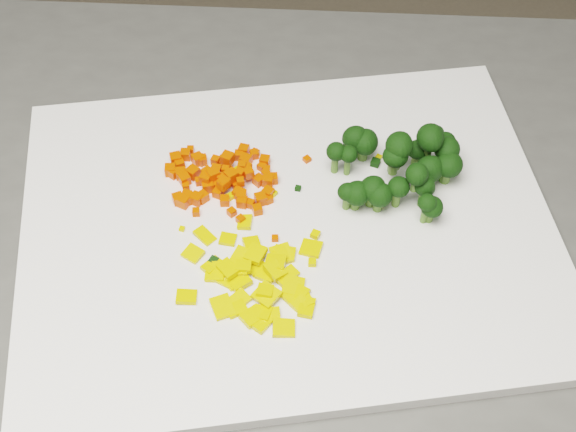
{
  "coord_description": "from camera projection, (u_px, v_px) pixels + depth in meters",
  "views": [
    {
      "loc": [
        0.15,
        -0.25,
        1.5
      ],
      "look_at": [
        0.2,
        0.22,
        0.92
      ],
      "focal_mm": 50.0,
      "sensor_mm": 36.0,
      "label": 1
    }
  ],
  "objects": [
    {
      "name": "cutting_board",
      "position": [
        288.0,
        227.0,
        0.75
      ],
      "size": [
        0.5,
        0.4,
        0.01
      ],
      "primitive_type": "cube",
      "rotation": [
        0.0,
        0.0,
        0.02
      ],
      "color": "white",
      "rests_on": "counter_block"
    },
    {
      "name": "carrot_pile",
      "position": [
        223.0,
        170.0,
        0.77
      ],
      "size": [
        0.11,
        0.11,
        0.03
      ],
      "primitive_type": null,
      "color": "#EA3302",
      "rests_on": "cutting_board"
    },
    {
      "name": "pepper_pile",
      "position": [
        253.0,
        269.0,
        0.7
      ],
      "size": [
        0.13,
        0.13,
        0.02
      ],
      "primitive_type": null,
      "color": "yellow",
      "rests_on": "cutting_board"
    },
    {
      "name": "broccoli_pile",
      "position": [
        403.0,
        158.0,
        0.76
      ],
      "size": [
        0.13,
        0.13,
        0.06
      ],
      "primitive_type": null,
      "color": "black",
      "rests_on": "cutting_board"
    },
    {
      "name": "carrot_cube_0",
      "position": [
        190.0,
        198.0,
        0.76
      ],
      "size": [
        0.01,
        0.01,
        0.01
      ],
      "primitive_type": "cube",
      "rotation": [
        0.0,
        0.0,
        2.0
      ],
      "color": "#EA3302",
      "rests_on": "carrot_pile"
    },
    {
      "name": "carrot_cube_1",
      "position": [
        255.0,
        153.0,
        0.8
      ],
      "size": [
        0.01,
        0.01,
        0.01
      ],
      "primitive_type": "cube",
      "rotation": [
        0.0,
        0.0,
        0.92
      ],
      "color": "#EA3302",
      "rests_on": "carrot_pile"
    },
    {
      "name": "carrot_cube_2",
      "position": [
        199.0,
        181.0,
        0.78
      ],
      "size": [
        0.01,
        0.01,
        0.01
      ],
      "primitive_type": "cube",
      "rotation": [
        0.0,
        0.0,
        1.72
      ],
      "color": "#EA3302",
      "rests_on": "carrot_pile"
    },
    {
      "name": "carrot_cube_3",
      "position": [
        266.0,
        170.0,
        0.79
      ],
      "size": [
        0.01,
        0.01,
        0.01
      ],
      "primitive_type": "cube",
      "rotation": [
        0.0,
        0.0,
        1.39
      ],
      "color": "#EA3302",
      "rests_on": "carrot_pile"
    },
    {
      "name": "carrot_cube_4",
      "position": [
        170.0,
        170.0,
        0.78
      ],
      "size": [
        0.01,
        0.01,
        0.01
      ],
      "primitive_type": "cube",
      "rotation": [
        0.0,
        0.0,
        1.5
      ],
      "color": "#EA3302",
      "rests_on": "carrot_pile"
    },
    {
      "name": "carrot_cube_5",
      "position": [
        239.0,
        155.0,
        0.8
      ],
      "size": [
        0.01,
        0.01,
        0.01
      ],
      "primitive_type": "cube",
      "rotation": [
        0.0,
        0.0,
        1.4
      ],
      "color": "#EA3302",
      "rests_on": "carrot_pile"
    },
    {
      "name": "carrot_cube_6",
      "position": [
        268.0,
        181.0,
        0.77
      ],
      "size": [
        0.01,
        0.01,
        0.01
      ],
      "primitive_type": "cube",
      "rotation": [
        0.0,
        0.0,
        1.29
      ],
      "color": "#EA3302",
      "rests_on": "carrot_pile"
    },
    {
      "name": "carrot_cube_7",
      "position": [
        241.0,
        196.0,
        0.76
      ],
      "size": [
        0.01,
        0.01,
        0.01
      ],
      "primitive_type": "cube",
      "rotation": [
        0.0,
        0.0,
        2.98
      ],
      "color": "#EA3302",
      "rests_on": "carrot_pile"
    },
    {
      "name": "carrot_cube_8",
      "position": [
        237.0,
        177.0,
        0.78
      ],
      "size": [
        0.01,
        0.01,
        0.01
      ],
      "primitive_type": "cube",
      "rotation": [
        0.0,
        0.0,
        1.15
      ],
      "color": "#EA3302",
      "rests_on": "carrot_pile"
    },
    {
      "name": "carrot_cube_9",
      "position": [
        231.0,
        176.0,
        0.77
      ],
      "size": [
        0.01,
        0.01,
        0.01
      ],
      "primitive_type": "cube",
      "rotation": [
        0.0,
        0.0,
        0.57
      ],
      "color": "#EA3302",
      "rests_on": "carrot_pile"
    },
    {
      "name": "carrot_cube_10",
      "position": [
        197.0,
        199.0,
        0.76
      ],
      "size": [
        0.01,
        0.01,
        0.01
      ],
      "primitive_type": "cube",
      "rotation": [
        0.0,
        0.0,
        2.57
      ],
      "color": "#EA3302",
      "rests_on": "carrot_pile"
    },
    {
      "name": "carrot_cube_11",
      "position": [
        202.0,
        160.0,
        0.79
      ],
      "size": [
        0.01,
        0.01,
        0.01
      ],
      "primitive_type": "cube",
      "rotation": [
        0.0,
        0.0,
        1.65
      ],
      "color": "#EA3302",
      "rests_on": "carrot_pile"
    },
    {
      "name": "carrot_cube_12",
      "position": [
        242.0,
        166.0,
        0.78
      ],
      "size": [
        0.01,
        0.01,
        0.01
      ],
      "primitive_type": "cube",
      "rotation": [
        0.0,
        0.0,
        2.9
      ],
      "color": "#EA3302",
      "rests_on": "carrot_pile"
    },
    {
      "name": "carrot_cube_13",
      "position": [
        221.0,
        182.0,
        0.77
      ],
      "size": [
        0.01,
        0.01,
        0.01
      ],
      "primitive_type": "cube",
      "rotation": [
        0.0,
        0.0,
        1.51
      ],
      "color": "#EA3302",
      "rests_on": "carrot_pile"
    },
    {
      "name": "carrot_cube_14",
      "position": [
        200.0,
        160.0,
        0.79
      ],
      "size": [
        0.01,
        0.01,
        0.01
      ],
      "primitive_type": "cube",
      "rotation": [
        0.0,
        0.0,
        0.99
      ],
      "color": "#EA3302",
      "rests_on": "carrot_pile"
    },
    {
      "name": "carrot_cube_15",
      "position": [
        178.0,
        199.0,
        0.76
      ],
      "size": [
        0.01,
        0.01,
        0.01
      ],
      "primitive_type": "cube",
      "rotation": [
        0.0,
        0.0,
        1.84
      ],
      "color": "#EA3302",
      "rests_on": "carrot_pile"
    },
    {
      "name": "carrot_cube_16",
      "position": [
        249.0,
        173.0,
        0.77
      ],
      "size": [
        0.01,
        0.01,
        0.01
      ],
      "primitive_type": "cube",
      "rotation": [
        0.0,
        0.0,
        0.31
      ],
      "color": "#EA3302",
      "rests_on": "carrot_pile"
    },
    {
      "name": "carrot_cube_17",
      "position": [
        225.0,
        201.0,
        0.76
      ],
      "size": [
        0.01,
        0.01,
        0.01
      ],
      "primitive_type": "cube",
      "rotation": [
        0.0,
        0.0,
        3.05
      ],
      "color": "#EA3302",
      "rests_on": "carrot_pile"
    },
    {
      "name": "carrot_cube_18",
      "position": [
        215.0,
        160.0,
        0.78
      ],
      "size": [
        0.01,
        0.01,
        0.01
      ],
      "primitive_type": "cube",
      "rotation": [
        0.0,
        0.0,
        2.7
      ],
      "color": "#EA3302",
      "rests_on": "carrot_pile"
    },
    {
      "name": "carrot_cube_19",
      "position": [
        262.0,
        167.0,
        0.79
      ],
      "size": [
        0.01,
        0.01,
        0.01
      ],
      "primitive_type": "cube",
      "rotation": [
        0.0,
        0.0,
        2.35
      ],
      "color": "#EA3302",
      "rests_on": "carrot_pile"
    },
    {
      "name": "carrot_cube_20",
      "position": [
        224.0,
        183.0,
        0.76
      ],
      "size": [
        0.01,
        0.01,
        0.01
      ],
      "primitive_type": "cube",
      "rotation": [
        0.0,
        0.0,
        0.8
      ],
      "color": "#EA3302",
      "rests_on": "carrot_pile"
    },
    {
      "name": "carrot_cube_21",
      "position": [
        225.0,
        162.0,
        0.79
      ],
      "size": [
        0.01,
        0.01,
        0.01
      ],
      "primitive_type": "cube",
      "rotation": [
        0.0,
        0.0,
        1.34
      ],
      "color": "#EA3302",
      "rests_on": "carrot_pile"
    },
    {
      "name": "carrot_cube_22",
      "position": [
        190.0,
        150.0,
        0.8
      ],
      "size": [
        0.01,
        0.01,
        0.01
      ],
      "primitive_type": "cube",
      "rotation": [
        0.0,
        0.0,
        1.45
      ],
      "color": "#EA3302",
      "rests_on": "carrot_pile"
    },
    {
      "name": "carrot_cube_23",
      "position": [
        240.0,
        182.0,
        0.77
      ],
      "size": [
        0.01,
        0.01,
        0.01
      ],
      "primitive_type": "cube",
      "rotation": [
        0.0,
        0.0,
        0.07
      ],
      "color": "#EA3302",
      "rests_on": "carrot_pile"
    },
    {
      "name": "carrot_cube_24",
      "position": [
        232.0,
        212.0,
        0.75
      ],
      "size": [
        0.01,
        0.01,
        0.01
      ],
      "primitive_type": "cube",
      "rotation": [
        0.0,
        0.0,
        0.59
      ],
      "color": "#EA3302",
      "rests_on": "carrot_pile"
    },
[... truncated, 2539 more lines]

